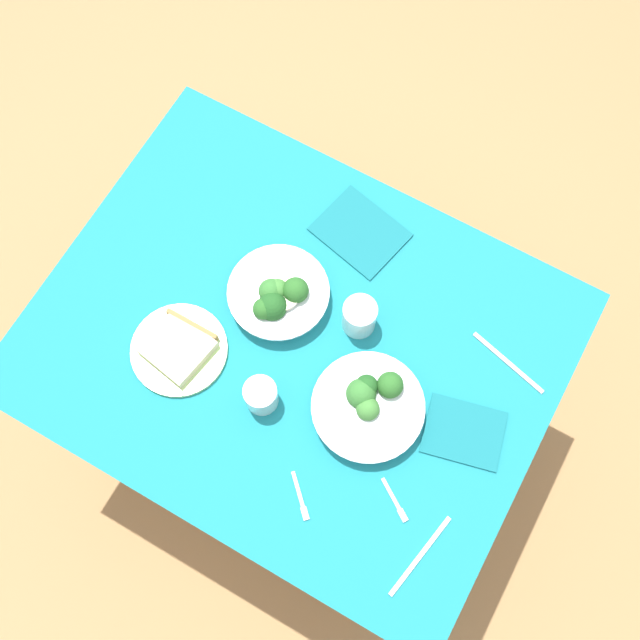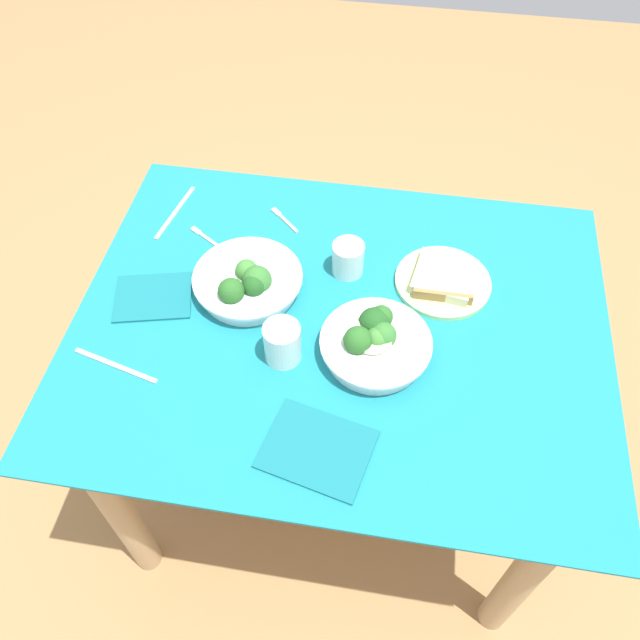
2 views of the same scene
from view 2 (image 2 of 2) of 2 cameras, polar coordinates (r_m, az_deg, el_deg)
name	(u,v)px [view 2 (image 2 of 2)]	position (r m, az deg, el deg)	size (l,w,h in m)	color
ground_plane	(334,469)	(2.04, 1.28, -13.12)	(6.00, 6.00, 0.00)	#9E7547
dining_table	(339,356)	(1.50, 1.70, -3.21)	(1.16, 0.91, 0.74)	#197A84
broccoli_bowl_far	(248,282)	(1.44, -6.40, 3.37)	(0.25, 0.25, 0.09)	white
broccoli_bowl_near	(375,342)	(1.33, 4.88, -1.93)	(0.23, 0.23, 0.09)	white
bread_side_plate	(443,280)	(1.48, 10.90, 3.48)	(0.22, 0.22, 0.04)	#B7D684
water_glass_center	(348,258)	(1.47, 2.50, 5.48)	(0.07, 0.07, 0.08)	silver
water_glass_side	(282,343)	(1.31, -3.37, -2.03)	(0.08, 0.08, 0.09)	silver
fork_by_far_bowl	(284,219)	(1.62, -3.25, 8.95)	(0.08, 0.08, 0.00)	#B7B7BC
fork_by_near_bowl	(204,237)	(1.59, -10.25, 7.31)	(0.09, 0.06, 0.00)	#B7B7BC
table_knife_left	(175,212)	(1.67, -12.74, 9.31)	(0.20, 0.01, 0.00)	#B7B7BC
table_knife_right	(116,366)	(1.39, -17.70, -3.88)	(0.20, 0.01, 0.00)	#B7B7BC
napkin_folded_upper	(153,298)	(1.48, -14.64, 1.93)	(0.17, 0.13, 0.01)	#156870
napkin_folded_lower	(315,449)	(1.23, -0.46, -11.37)	(0.20, 0.16, 0.01)	#156870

